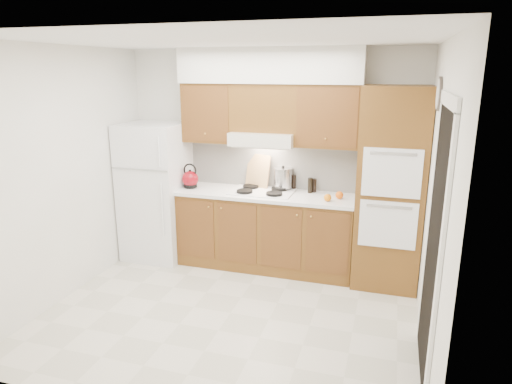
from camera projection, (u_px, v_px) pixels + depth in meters
floor at (231, 313)px, 4.56m from camera, size 3.60×3.60×0.00m
ceiling at (226, 40)px, 3.88m from camera, size 3.60×3.60×0.00m
wall_back at (271, 158)px, 5.61m from camera, size 3.60×0.02×2.60m
wall_left at (66, 175)px, 4.73m from camera, size 0.02×3.00×2.60m
wall_right at (436, 204)px, 3.72m from camera, size 0.02×3.00×2.60m
fridge at (156, 191)px, 5.79m from camera, size 0.75×0.72×1.72m
base_cabinets at (266, 231)px, 5.55m from camera, size 2.11×0.60×0.90m
countertop at (266, 194)px, 5.42m from camera, size 2.13×0.62×0.04m
backsplash at (272, 165)px, 5.61m from camera, size 2.11×0.03×0.56m
oven_cabinet at (390, 189)px, 4.96m from camera, size 0.70×0.65×2.20m
upper_cab_left at (211, 113)px, 5.51m from camera, size 0.63×0.33×0.70m
upper_cab_right at (329, 116)px, 5.11m from camera, size 0.73×0.33×0.70m
range_hood at (264, 138)px, 5.34m from camera, size 0.75×0.45×0.15m
upper_cab_over_hood at (265, 108)px, 5.30m from camera, size 0.75×0.33×0.55m
soffit at (270, 65)px, 5.15m from camera, size 2.13×0.36×0.40m
cooktop at (262, 192)px, 5.44m from camera, size 0.74×0.50×0.01m
doorway at (434, 248)px, 3.46m from camera, size 0.02×0.90×2.10m
wall_clock at (439, 94)px, 4.01m from camera, size 0.02×0.30×0.30m
kettle at (190, 179)px, 5.61m from camera, size 0.24×0.24×0.20m
cutting_board at (258, 172)px, 5.61m from camera, size 0.34×0.19×0.42m
stock_pot at (283, 178)px, 5.52m from camera, size 0.27×0.27×0.23m
condiment_a at (294, 182)px, 5.55m from camera, size 0.06×0.06×0.18m
condiment_b at (310, 185)px, 5.39m from camera, size 0.07×0.07×0.18m
condiment_c at (314, 185)px, 5.42m from camera, size 0.06×0.06×0.16m
orange_near at (328, 198)px, 5.05m from camera, size 0.09×0.09×0.08m
orange_far at (339, 195)px, 5.15m from camera, size 0.09×0.09×0.09m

